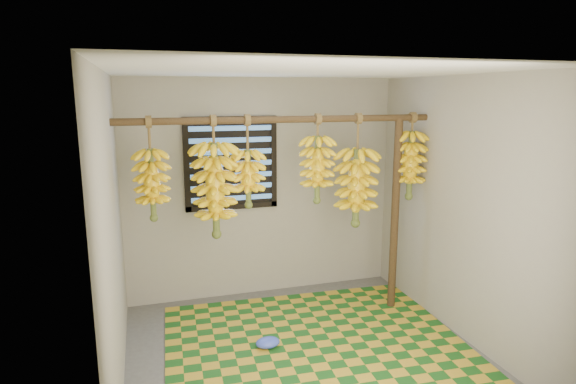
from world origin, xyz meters
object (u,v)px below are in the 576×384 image
object	(u,v)px
plastic_bag	(268,342)
banana_bunch_e	(356,187)
woven_mat	(315,342)
banana_bunch_f	(410,165)
banana_bunch_b	(215,190)
banana_bunch_d	(317,169)
banana_bunch_c	(248,178)
banana_bunch_a	(152,185)
support_post	(395,216)

from	to	relation	value
plastic_bag	banana_bunch_e	xyz separation A→B (m)	(1.04, 0.46, 1.27)
woven_mat	banana_bunch_f	size ratio (longest dim) A/B	3.03
banana_bunch_b	banana_bunch_d	size ratio (longest dim) A/B	1.30
banana_bunch_c	banana_bunch_d	size ratio (longest dim) A/B	1.00
woven_mat	banana_bunch_b	size ratio (longest dim) A/B	2.40
banana_bunch_c	banana_bunch_b	bearing A→B (deg)	-180.00
banana_bunch_a	banana_bunch_f	distance (m)	2.54
plastic_bag	banana_bunch_e	distance (m)	1.70
banana_bunch_c	banana_bunch_f	world-z (taller)	same
banana_bunch_d	banana_bunch_f	xyz separation A→B (m)	(1.01, -0.00, -0.00)
plastic_bag	banana_bunch_f	xyz separation A→B (m)	(1.63, 0.46, 1.47)
plastic_bag	banana_bunch_b	size ratio (longest dim) A/B	0.20
banana_bunch_a	support_post	bearing A→B (deg)	0.00
banana_bunch_b	banana_bunch_e	distance (m)	1.40
support_post	banana_bunch_b	world-z (taller)	banana_bunch_b
banana_bunch_e	woven_mat	bearing A→B (deg)	-141.27
woven_mat	banana_bunch_b	distance (m)	1.66
plastic_bag	banana_bunch_d	xyz separation A→B (m)	(0.62, 0.46, 1.47)
support_post	banana_bunch_b	distance (m)	1.88
banana_bunch_c	support_post	bearing A→B (deg)	-0.00
banana_bunch_d	banana_bunch_f	distance (m)	1.01
banana_bunch_e	plastic_bag	bearing A→B (deg)	-156.25
woven_mat	banana_bunch_e	world-z (taller)	banana_bunch_e
banana_bunch_a	banana_bunch_d	bearing A→B (deg)	0.00
support_post	banana_bunch_b	bearing A→B (deg)	180.00
woven_mat	banana_bunch_d	distance (m)	1.60
woven_mat	banana_bunch_e	size ratio (longest dim) A/B	2.38
banana_bunch_a	banana_bunch_e	size ratio (longest dim) A/B	0.82
banana_bunch_b	banana_bunch_a	bearing A→B (deg)	180.00
support_post	banana_bunch_e	world-z (taller)	banana_bunch_e
banana_bunch_f	banana_bunch_d	bearing A→B (deg)	180.00
woven_mat	banana_bunch_e	bearing A→B (deg)	38.73
support_post	plastic_bag	world-z (taller)	support_post
woven_mat	banana_bunch_e	xyz separation A→B (m)	(0.60, 0.48, 1.32)
banana_bunch_e	banana_bunch_c	bearing A→B (deg)	180.00
plastic_bag	banana_bunch_f	bearing A→B (deg)	15.63
support_post	banana_bunch_a	distance (m)	2.43
banana_bunch_c	banana_bunch_e	world-z (taller)	same
support_post	banana_bunch_c	xyz separation A→B (m)	(-1.54, 0.00, 0.47)
banana_bunch_a	plastic_bag	bearing A→B (deg)	-26.76
woven_mat	banana_bunch_b	bearing A→B (deg)	148.70
woven_mat	banana_bunch_c	xyz separation A→B (m)	(-0.49, 0.48, 1.46)
banana_bunch_d	banana_bunch_a	bearing A→B (deg)	180.00
plastic_bag	banana_bunch_b	world-z (taller)	banana_bunch_b
banana_bunch_d	banana_bunch_e	xyz separation A→B (m)	(0.42, 0.00, -0.20)
woven_mat	banana_bunch_d	bearing A→B (deg)	68.94
woven_mat	plastic_bag	xyz separation A→B (m)	(-0.44, 0.03, 0.05)
banana_bunch_c	banana_bunch_a	bearing A→B (deg)	-180.00
plastic_bag	banana_bunch_a	xyz separation A→B (m)	(-0.91, 0.46, 1.40)
woven_mat	support_post	bearing A→B (deg)	24.78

